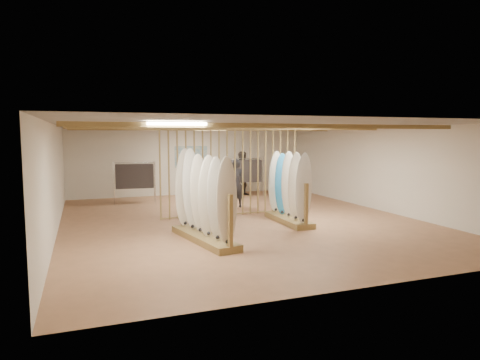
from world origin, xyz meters
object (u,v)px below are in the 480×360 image
object	(u,v)px
rack_left	(204,211)
shopper_b	(243,171)
clothing_rack_b	(244,171)
shopper_a	(235,180)
clothing_rack_a	(134,176)
rack_right	(289,198)

from	to	relation	value
rack_left	shopper_b	size ratio (longest dim) A/B	1.30
rack_left	clothing_rack_b	xyz separation A→B (m)	(3.58, 6.71, 0.32)
clothing_rack_b	shopper_b	distance (m)	0.30
shopper_a	shopper_b	world-z (taller)	shopper_b
clothing_rack_a	clothing_rack_b	xyz separation A→B (m)	(4.46, 0.36, 0.03)
shopper_b	clothing_rack_a	bearing A→B (deg)	-162.65
clothing_rack_b	shopper_a	distance (m)	2.74
rack_right	clothing_rack_b	xyz separation A→B (m)	(0.70, 5.43, 0.34)
shopper_b	rack_left	bearing A→B (deg)	-108.30
clothing_rack_b	rack_left	bearing A→B (deg)	-115.03
rack_left	shopper_b	distance (m)	7.90
rack_left	clothing_rack_a	size ratio (longest dim) A/B	1.74
shopper_b	shopper_a	bearing A→B (deg)	-106.75
rack_right	shopper_a	world-z (taller)	rack_right
clothing_rack_a	clothing_rack_b	world-z (taller)	clothing_rack_b
rack_left	rack_right	xyz separation A→B (m)	(2.88, 1.28, -0.02)
rack_right	clothing_rack_b	world-z (taller)	rack_right
clothing_rack_b	shopper_a	xyz separation A→B (m)	(-1.26, -2.43, -0.09)
clothing_rack_b	shopper_a	world-z (taller)	shopper_a
clothing_rack_a	shopper_a	distance (m)	3.81
rack_right	shopper_b	size ratio (longest dim) A/B	1.05
shopper_a	clothing_rack_a	bearing A→B (deg)	-21.48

